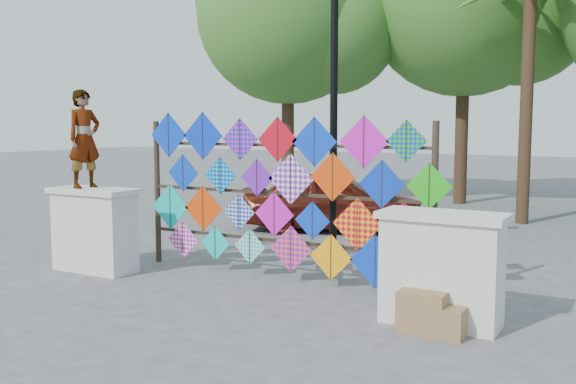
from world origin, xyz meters
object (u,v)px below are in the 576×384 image
object	(u,v)px
kite_rack	(281,195)
vendor_woman	(84,139)
lamppost	(334,96)
sedan	(333,200)

from	to	relation	value
kite_rack	vendor_woman	size ratio (longest dim) A/B	3.28
lamppost	kite_rack	bearing A→B (deg)	-100.06
kite_rack	sedan	distance (m)	4.44
vendor_woman	lamppost	xyz separation A→B (m)	(3.15, 2.20, 0.66)
kite_rack	sedan	xyz separation A→B (m)	(-1.20, 4.23, -0.59)
vendor_woman	lamppost	bearing A→B (deg)	-46.02
kite_rack	lamppost	distance (m)	1.94
kite_rack	sedan	size ratio (longest dim) A/B	1.30
vendor_woman	lamppost	distance (m)	3.90
kite_rack	lamppost	world-z (taller)	lamppost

